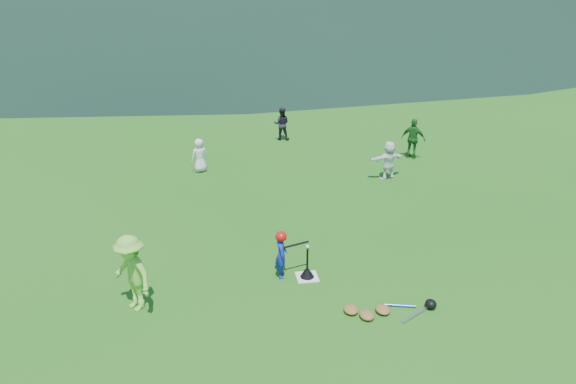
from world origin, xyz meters
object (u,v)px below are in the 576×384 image
object	(u,v)px
fielder_c	(413,139)
batter_child	(281,255)
batting_tee	(307,272)
fielder_a	(200,155)
home_plate	(307,277)
fielder_d	(388,160)
adult_coach	(132,273)
fielder_b	(282,124)
equipment_pile	(383,310)

from	to	relation	value
fielder_c	batter_child	bearing A→B (deg)	85.97
batting_tee	fielder_a	bearing A→B (deg)	107.59
home_plate	batter_child	size ratio (longest dim) A/B	0.44
home_plate	fielder_c	distance (m)	8.31
home_plate	fielder_d	distance (m)	6.17
adult_coach	batting_tee	distance (m)	3.58
adult_coach	fielder_d	bearing A→B (deg)	89.26
fielder_b	equipment_pile	xyz separation A→B (m)	(0.30, -10.84, -0.53)
fielder_a	batting_tee	xyz separation A→B (m)	(2.10, -6.61, -0.40)
fielder_a	fielder_b	distance (m)	4.07
adult_coach	fielder_c	size ratio (longest dim) A/B	1.16
adult_coach	fielder_a	world-z (taller)	adult_coach
fielder_b	fielder_c	world-z (taller)	fielder_c
adult_coach	equipment_pile	bearing A→B (deg)	39.02
adult_coach	equipment_pile	xyz separation A→B (m)	(4.66, -0.92, -0.71)
home_plate	batting_tee	world-z (taller)	batting_tee
fielder_d	batting_tee	distance (m)	6.16
fielder_b	adult_coach	bearing A→B (deg)	77.36
fielder_c	equipment_pile	world-z (taller)	fielder_c
home_plate	batting_tee	distance (m)	0.12
home_plate	fielder_c	world-z (taller)	fielder_c
fielder_c	batting_tee	distance (m)	8.30
adult_coach	batter_child	bearing A→B (deg)	63.40
fielder_d	equipment_pile	xyz separation A→B (m)	(-2.27, -6.55, -0.53)
home_plate	fielder_d	xyz separation A→B (m)	(3.46, 5.08, 0.58)
home_plate	adult_coach	world-z (taller)	adult_coach
fielder_a	fielder_d	bearing A→B (deg)	144.32
fielder_a	fielder_d	xyz separation A→B (m)	(5.56, -1.53, 0.06)
adult_coach	fielder_b	bearing A→B (deg)	116.48
adult_coach	fielder_b	size ratio (longest dim) A/B	1.31
home_plate	fielder_b	size ratio (longest dim) A/B	0.38
fielder_d	batting_tee	xyz separation A→B (m)	(-3.46, -5.08, -0.46)
batter_child	adult_coach	world-z (taller)	adult_coach
adult_coach	fielder_c	xyz separation A→B (m)	(8.33, 7.26, -0.10)
fielder_c	fielder_d	world-z (taller)	fielder_c
home_plate	fielder_a	xyz separation A→B (m)	(-2.10, 6.61, 0.52)
fielder_b	fielder_c	xyz separation A→B (m)	(3.96, -2.66, 0.08)
fielder_c	home_plate	bearing A→B (deg)	89.45
equipment_pile	fielder_a	bearing A→B (deg)	112.12
equipment_pile	fielder_c	bearing A→B (deg)	65.86
home_plate	fielder_a	world-z (taller)	fielder_a
home_plate	adult_coach	bearing A→B (deg)	-171.10
fielder_d	batter_child	bearing A→B (deg)	39.21
batter_child	fielder_d	distance (m)	6.35
fielder_c	fielder_d	xyz separation A→B (m)	(-1.39, -1.63, -0.08)
home_plate	fielder_d	bearing A→B (deg)	55.74
adult_coach	fielder_d	size ratio (longest dim) A/B	1.31
home_plate	equipment_pile	bearing A→B (deg)	-51.01
home_plate	equipment_pile	world-z (taller)	equipment_pile
adult_coach	batting_tee	bearing A→B (deg)	59.12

